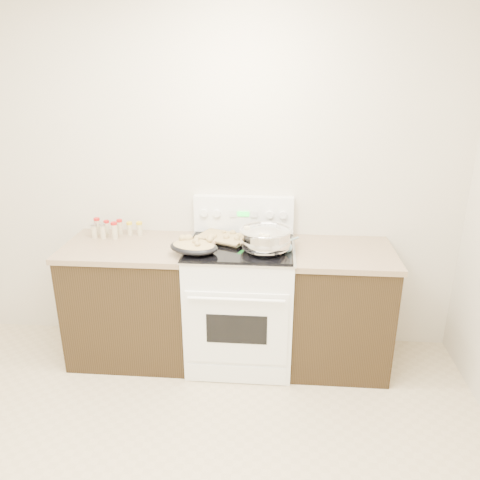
# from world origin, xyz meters

# --- Properties ---
(room_shell) EXTENTS (4.10, 3.60, 2.75)m
(room_shell) POSITION_xyz_m (0.00, 0.00, 1.70)
(room_shell) COLOR beige
(room_shell) RESTS_ON ground
(counter_left) EXTENTS (0.93, 0.67, 0.92)m
(counter_left) POSITION_xyz_m (-0.48, 1.43, 0.46)
(counter_left) COLOR black
(counter_left) RESTS_ON ground
(counter_right) EXTENTS (0.73, 0.67, 0.92)m
(counter_right) POSITION_xyz_m (1.08, 1.43, 0.46)
(counter_right) COLOR black
(counter_right) RESTS_ON ground
(kitchen_range) EXTENTS (0.78, 0.73, 1.22)m
(kitchen_range) POSITION_xyz_m (0.35, 1.42, 0.49)
(kitchen_range) COLOR white
(kitchen_range) RESTS_ON ground
(mixing_bowl) EXTENTS (0.44, 0.44, 0.21)m
(mixing_bowl) POSITION_xyz_m (0.53, 1.32, 1.03)
(mixing_bowl) COLOR silver
(mixing_bowl) RESTS_ON kitchen_range
(roasting_pan) EXTENTS (0.39, 0.32, 0.11)m
(roasting_pan) POSITION_xyz_m (0.04, 1.25, 0.99)
(roasting_pan) COLOR black
(roasting_pan) RESTS_ON kitchen_range
(baking_sheet) EXTENTS (0.46, 0.40, 0.06)m
(baking_sheet) POSITION_xyz_m (0.22, 1.51, 0.96)
(baking_sheet) COLOR black
(baking_sheet) RESTS_ON kitchen_range
(wooden_spoon) EXTENTS (0.11, 0.23, 0.04)m
(wooden_spoon) POSITION_xyz_m (0.17, 1.43, 0.95)
(wooden_spoon) COLOR #AB7A4E
(wooden_spoon) RESTS_ON kitchen_range
(blue_ladle) EXTENTS (0.13, 0.25, 0.09)m
(blue_ladle) POSITION_xyz_m (0.69, 1.34, 0.97)
(blue_ladle) COLOR #82ADC2
(blue_ladle) RESTS_ON kitchen_range
(spice_jars) EXTENTS (0.38, 0.15, 0.13)m
(spice_jars) POSITION_xyz_m (-0.65, 1.59, 0.98)
(spice_jars) COLOR #BFB28C
(spice_jars) RESTS_ON counter_left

